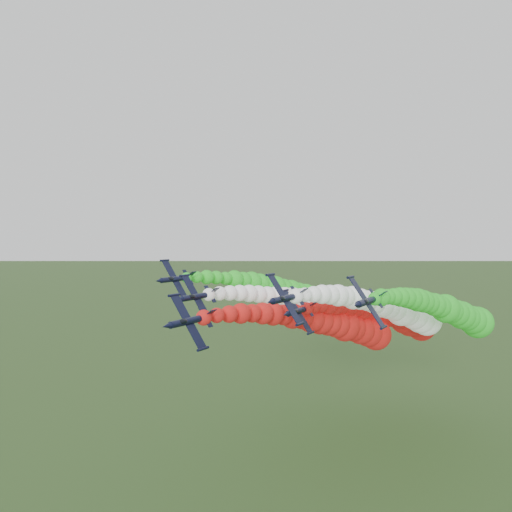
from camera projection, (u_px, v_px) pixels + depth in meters
The scene contains 6 objects.
jet_lead at pixel (338, 326), 111.03m from camera, with size 14.36×73.05×19.86m.
jet_inner_left at pixel (327, 309), 127.26m from camera, with size 14.75×73.45×20.26m.
jet_inner_right at pixel (399, 311), 117.29m from camera, with size 14.45×73.15×19.96m.
jet_outer_left at pixel (300, 295), 137.85m from camera, with size 14.07×72.77×19.57m.
jet_outer_right at pixel (454, 313), 115.69m from camera, with size 14.54×73.24×20.05m.
jet_trail at pixel (396, 319), 131.07m from camera, with size 14.64×73.34×20.15m.
Camera 1 is at (37.32, -74.88, 50.91)m, focal length 35.00 mm.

